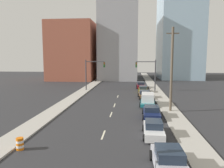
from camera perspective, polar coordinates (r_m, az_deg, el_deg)
sidewalk_left at (r=53.06m, az=-5.87°, el=-0.69°), size 2.41×94.36×0.15m
sidewalk_right at (r=52.29m, az=10.85°, el=-0.89°), size 2.41×94.36×0.15m
lane_stripe_at_15m at (r=20.74m, az=-2.28°, el=-13.11°), size 0.16×2.40×0.01m
lane_stripe_at_22m at (r=27.62m, az=-0.26°, el=-7.96°), size 0.16×2.40×0.01m
lane_stripe_at_27m at (r=32.78m, az=0.65°, el=-5.57°), size 0.16×2.40×0.01m
lane_stripe_at_35m at (r=40.11m, az=1.54°, el=-3.25°), size 0.16×2.40×0.01m
building_brick_left at (r=72.47m, az=-9.95°, el=8.37°), size 14.00×16.00×18.01m
building_office_center at (r=74.19m, az=1.85°, el=10.50°), size 12.00×20.00×23.37m
building_glass_right at (r=80.30m, az=17.05°, el=15.06°), size 13.00×20.00×37.64m
traffic_signal_left at (r=46.86m, az=-5.46°, el=3.45°), size 4.26×0.35×6.62m
traffic_signal_right at (r=46.17m, az=9.83°, el=3.33°), size 4.26×0.35×6.62m
utility_pole_right_mid at (r=29.16m, az=15.32°, el=3.72°), size 1.60×0.32×10.93m
traffic_barrel at (r=18.91m, az=-22.93°, el=-14.19°), size 0.56×0.56×0.95m
sedan_silver at (r=14.98m, az=14.71°, el=-18.79°), size 2.22×4.44×1.46m
sedan_white at (r=20.56m, az=10.82°, el=-11.51°), size 2.07×4.36×1.44m
sedan_navy at (r=26.61m, az=10.28°, el=-7.26°), size 2.29×4.63×1.38m
box_truck_teal at (r=32.97m, az=9.30°, el=-4.03°), size 2.56×5.41×1.83m
sedan_brown at (r=38.72m, az=8.45°, el=-2.76°), size 2.26×4.56×1.36m
sedan_yellow at (r=44.62m, az=8.10°, el=-1.47°), size 2.14×4.66×1.36m
sedan_maroon at (r=51.24m, az=7.51°, el=-0.31°), size 2.07×4.75×1.47m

